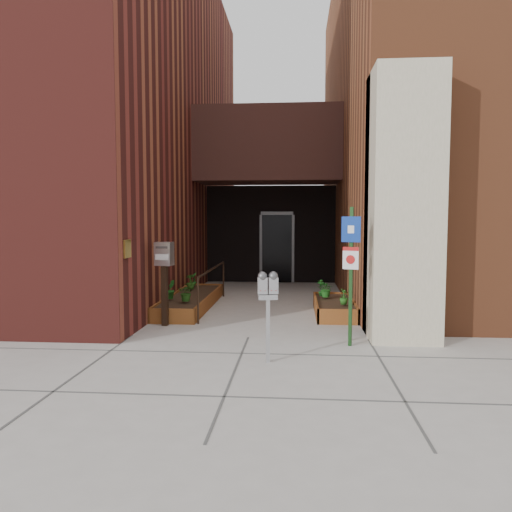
# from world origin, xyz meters

# --- Properties ---
(ground) EXTENTS (80.00, 80.00, 0.00)m
(ground) POSITION_xyz_m (0.00, 0.00, 0.00)
(ground) COLOR #9E9991
(ground) RESTS_ON ground
(architecture) EXTENTS (20.00, 14.60, 10.00)m
(architecture) POSITION_xyz_m (-0.18, 6.89, 4.98)
(architecture) COLOR maroon
(architecture) RESTS_ON ground
(planter_left) EXTENTS (0.90, 3.60, 0.30)m
(planter_left) POSITION_xyz_m (-1.55, 2.70, 0.13)
(planter_left) COLOR brown
(planter_left) RESTS_ON ground
(planter_right) EXTENTS (0.80, 2.20, 0.30)m
(planter_right) POSITION_xyz_m (1.60, 2.20, 0.13)
(planter_right) COLOR brown
(planter_right) RESTS_ON ground
(handrail) EXTENTS (0.04, 3.34, 0.90)m
(handrail) POSITION_xyz_m (-1.05, 2.65, 0.75)
(handrail) COLOR black
(handrail) RESTS_ON ground
(parking_meter) EXTENTS (0.29, 0.16, 1.27)m
(parking_meter) POSITION_xyz_m (0.41, -1.41, 0.99)
(parking_meter) COLOR #9F9FA1
(parking_meter) RESTS_ON ground
(sign_post) EXTENTS (0.29, 0.12, 2.18)m
(sign_post) POSITION_xyz_m (1.65, -0.42, 1.34)
(sign_post) COLOR #133312
(sign_post) RESTS_ON ground
(payment_dropbox) EXTENTS (0.34, 0.27, 1.56)m
(payment_dropbox) POSITION_xyz_m (-1.64, 0.80, 1.13)
(payment_dropbox) COLOR black
(payment_dropbox) RESTS_ON ground
(shrub_left_a) EXTENTS (0.39, 0.39, 0.37)m
(shrub_left_a) POSITION_xyz_m (-1.44, 1.76, 0.49)
(shrub_left_a) COLOR #225217
(shrub_left_a) RESTS_ON planter_left
(shrub_left_b) EXTENTS (0.24, 0.24, 0.40)m
(shrub_left_b) POSITION_xyz_m (-1.85, 2.05, 0.50)
(shrub_left_b) COLOR #1C621C
(shrub_left_b) RESTS_ON planter_left
(shrub_left_c) EXTENTS (0.28, 0.28, 0.36)m
(shrub_left_c) POSITION_xyz_m (-1.73, 3.49, 0.48)
(shrub_left_c) COLOR #2C601B
(shrub_left_c) RESTS_ON planter_left
(shrub_left_d) EXTENTS (0.23, 0.23, 0.33)m
(shrub_left_d) POSITION_xyz_m (-1.77, 4.13, 0.47)
(shrub_left_d) COLOR #1D631C
(shrub_left_d) RESTS_ON planter_left
(shrub_right_a) EXTENTS (0.22, 0.22, 0.31)m
(shrub_right_a) POSITION_xyz_m (1.74, 1.65, 0.45)
(shrub_right_a) COLOR #25601B
(shrub_right_a) RESTS_ON planter_right
(shrub_right_b) EXTENTS (0.24, 0.24, 0.34)m
(shrub_right_b) POSITION_xyz_m (1.35, 2.67, 0.47)
(shrub_right_b) COLOR #175217
(shrub_right_b) RESTS_ON planter_right
(shrub_right_c) EXTENTS (0.47, 0.47, 0.37)m
(shrub_right_c) POSITION_xyz_m (1.43, 2.51, 0.49)
(shrub_right_c) COLOR #1E621C
(shrub_right_c) RESTS_ON planter_right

